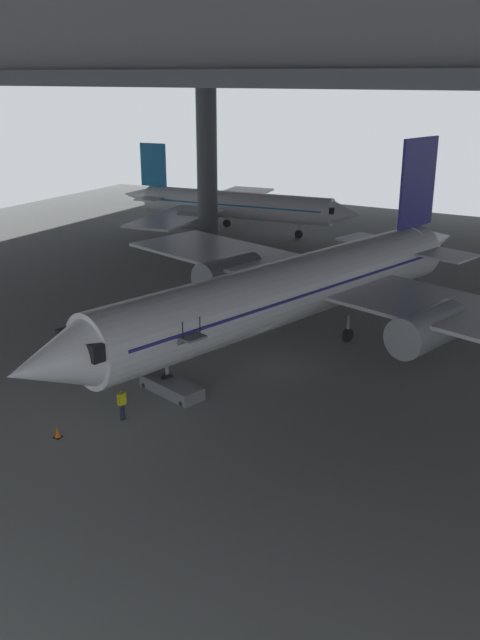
# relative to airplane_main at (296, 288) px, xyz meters

# --- Properties ---
(ground_plane) EXTENTS (110.00, 110.00, 0.00)m
(ground_plane) POSITION_rel_airplane_main_xyz_m (-0.53, -4.17, -3.66)
(ground_plane) COLOR slate
(hangar_structure) EXTENTS (121.00, 99.00, 18.49)m
(hangar_structure) POSITION_rel_airplane_main_xyz_m (-0.62, 9.61, 14.18)
(hangar_structure) COLOR #4C4F54
(hangar_structure) RESTS_ON ground_plane
(airplane_main) EXTENTS (39.56, 40.09, 12.57)m
(airplane_main) POSITION_rel_airplane_main_xyz_m (0.00, 0.00, 0.00)
(airplane_main) COLOR white
(airplane_main) RESTS_ON ground_plane
(boarding_stairs) EXTENTS (4.64, 2.56, 4.89)m
(boarding_stairs) POSITION_rel_airplane_main_xyz_m (-2.42, -11.00, -2.91)
(boarding_stairs) COLOR slate
(boarding_stairs) RESTS_ON ground_plane
(crew_worker_by_stairs) EXTENTS (0.33, 0.52, 1.76)m
(crew_worker_by_stairs) POSITION_rel_airplane_main_xyz_m (-2.83, -14.94, -2.64)
(crew_worker_by_stairs) COLOR #232838
(crew_worker_by_stairs) RESTS_ON ground_plane
(airplane_distant) EXTENTS (29.50, 28.60, 9.54)m
(airplane_distant) POSITION_rel_airplane_main_xyz_m (-21.02, 27.78, -0.57)
(airplane_distant) COLOR white
(airplane_distant) RESTS_ON ground_plane
(traffic_cone_orange) EXTENTS (0.36, 0.36, 0.60)m
(traffic_cone_orange) POSITION_rel_airplane_main_xyz_m (-4.48, -18.02, -3.37)
(traffic_cone_orange) COLOR black
(traffic_cone_orange) RESTS_ON ground_plane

